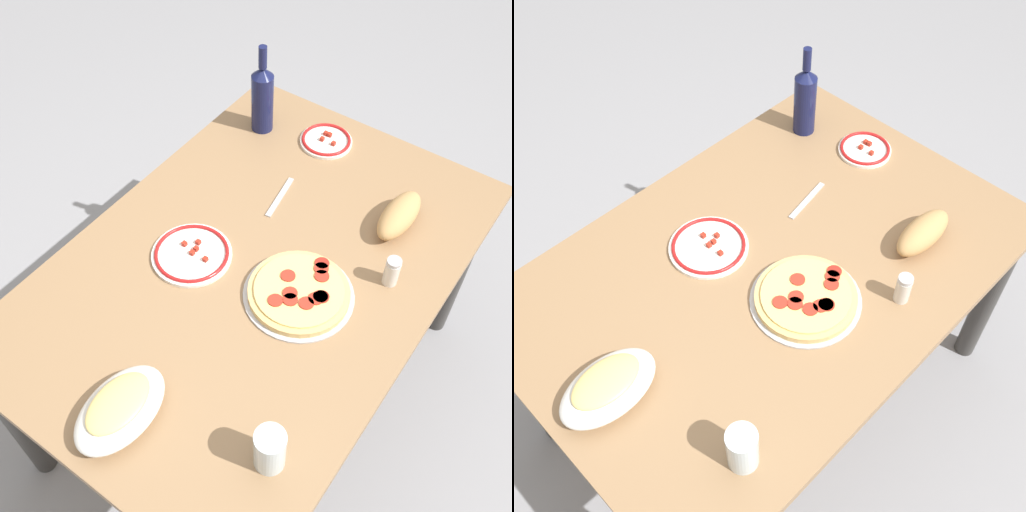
{
  "view_description": "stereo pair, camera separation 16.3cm",
  "coord_description": "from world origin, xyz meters",
  "views": [
    {
      "loc": [
        0.84,
        0.6,
        2.0
      ],
      "look_at": [
        0.0,
        0.0,
        0.74
      ],
      "focal_mm": 43.44,
      "sensor_mm": 36.0,
      "label": 1
    },
    {
      "loc": [
        0.74,
        0.72,
        2.0
      ],
      "look_at": [
        0.0,
        0.0,
        0.74
      ],
      "focal_mm": 43.44,
      "sensor_mm": 36.0,
      "label": 2
    }
  ],
  "objects": [
    {
      "name": "side_plate_far",
      "position": [
        0.08,
        -0.16,
        0.72
      ],
      "size": [
        0.22,
        0.22,
        0.02
      ],
      "color": "white",
      "rests_on": "dining_table"
    },
    {
      "name": "ground_plane",
      "position": [
        0.0,
        0.0,
        0.0
      ],
      "size": [
        8.0,
        8.0,
        0.0
      ],
      "primitive_type": "plane",
      "color": "gray",
      "rests_on": "ground"
    },
    {
      "name": "wine_bottle",
      "position": [
        -0.47,
        -0.31,
        0.83
      ],
      "size": [
        0.07,
        0.07,
        0.29
      ],
      "color": "#141942",
      "rests_on": "dining_table"
    },
    {
      "name": "fork_right",
      "position": [
        -0.24,
        -0.08,
        0.71
      ],
      "size": [
        0.17,
        0.04,
        0.0
      ],
      "primitive_type": "cube",
      "rotation": [
        0.0,
        0.0,
        3.31
      ],
      "color": "#B7B7BC",
      "rests_on": "dining_table"
    },
    {
      "name": "water_glass",
      "position": [
        0.42,
        0.33,
        0.77
      ],
      "size": [
        0.07,
        0.07,
        0.12
      ],
      "primitive_type": "cylinder",
      "color": "silver",
      "rests_on": "dining_table"
    },
    {
      "name": "side_plate_near",
      "position": [
        -0.53,
        -0.1,
        0.72
      ],
      "size": [
        0.17,
        0.17,
        0.02
      ],
      "color": "white",
      "rests_on": "dining_table"
    },
    {
      "name": "spice_shaker",
      "position": [
        -0.15,
        0.32,
        0.75
      ],
      "size": [
        0.04,
        0.04,
        0.09
      ],
      "color": "silver",
      "rests_on": "dining_table"
    },
    {
      "name": "dining_table",
      "position": [
        0.0,
        0.0,
        0.6
      ],
      "size": [
        1.36,
        0.93,
        0.71
      ],
      "color": "#93704C",
      "rests_on": "ground"
    },
    {
      "name": "bread_loaf",
      "position": [
        -0.34,
        0.24,
        0.75
      ],
      "size": [
        0.2,
        0.09,
        0.08
      ],
      "primitive_type": "ellipsoid",
      "color": "tan",
      "rests_on": "dining_table"
    },
    {
      "name": "baked_pasta_dish",
      "position": [
        0.53,
        0.01,
        0.75
      ],
      "size": [
        0.24,
        0.15,
        0.08
      ],
      "color": "white",
      "rests_on": "dining_table"
    },
    {
      "name": "pepperoni_pizza",
      "position": [
        0.02,
        0.15,
        0.72
      ],
      "size": [
        0.29,
        0.29,
        0.03
      ],
      "color": "#B7B7BC",
      "rests_on": "dining_table"
    }
  ]
}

